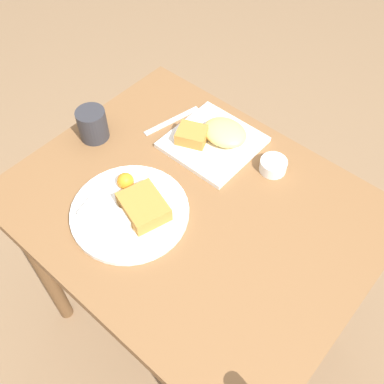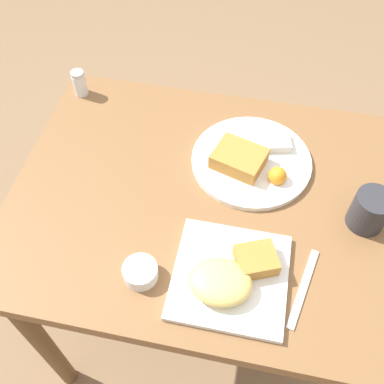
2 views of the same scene
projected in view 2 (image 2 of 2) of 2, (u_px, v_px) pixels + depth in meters
ground_plane at (199, 316)px, 1.67m from camera, size 8.00×8.00×0.00m
dining_table at (202, 220)px, 1.15m from camera, size 0.91×0.72×0.77m
plate_square_near at (230, 276)px, 0.91m from camera, size 0.23×0.23×0.06m
plate_oval_far at (251, 159)px, 1.11m from camera, size 0.30×0.30×0.05m
sauce_ramekin at (140, 272)px, 0.92m from camera, size 0.07×0.07×0.03m
salt_shaker at (80, 84)px, 1.25m from camera, size 0.04×0.04×0.07m
butter_knife at (303, 288)px, 0.92m from camera, size 0.06×0.19×0.00m
coffee_mug at (370, 212)px, 0.98m from camera, size 0.08×0.08×0.09m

